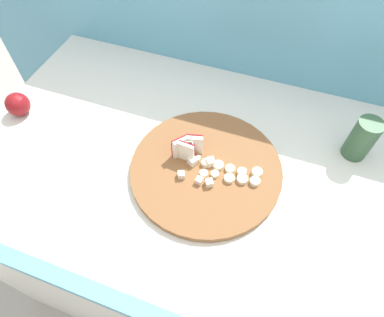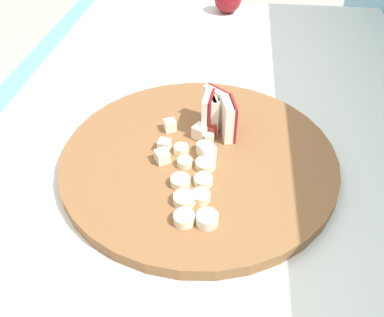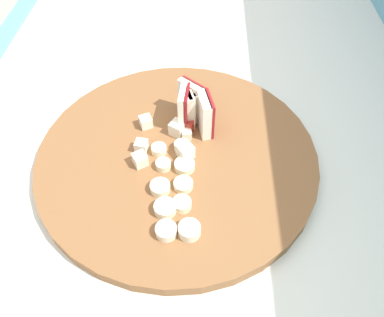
{
  "view_description": "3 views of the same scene",
  "coord_description": "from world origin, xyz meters",
  "px_view_note": "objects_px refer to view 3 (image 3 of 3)",
  "views": [
    {
      "loc": [
        0.06,
        -0.5,
        1.69
      ],
      "look_at": [
        -0.11,
        -0.03,
        0.99
      ],
      "focal_mm": 30.34,
      "sensor_mm": 36.0,
      "label": 1
    },
    {
      "loc": [
        0.4,
        0.03,
        1.34
      ],
      "look_at": [
        -0.03,
        -0.02,
        0.96
      ],
      "focal_mm": 37.63,
      "sensor_mm": 36.0,
      "label": 2
    },
    {
      "loc": [
        0.3,
        0.02,
        1.37
      ],
      "look_at": [
        -0.03,
        0.01,
        0.97
      ],
      "focal_mm": 34.84,
      "sensor_mm": 36.0,
      "label": 3
    }
  ],
  "objects_px": {
    "apple_wedge_fan": "(192,106)",
    "apple_dice_pile": "(170,137)",
    "cutting_board": "(177,156)",
    "banana_slice_rows": "(174,190)"
  },
  "relations": [
    {
      "from": "apple_wedge_fan",
      "to": "cutting_board",
      "type": "bearing_deg",
      "value": -16.79
    },
    {
      "from": "cutting_board",
      "to": "banana_slice_rows",
      "type": "xyz_separation_m",
      "value": [
        0.08,
        0.0,
        0.02
      ]
    },
    {
      "from": "apple_wedge_fan",
      "to": "apple_dice_pile",
      "type": "bearing_deg",
      "value": -34.76
    },
    {
      "from": "apple_wedge_fan",
      "to": "banana_slice_rows",
      "type": "xyz_separation_m",
      "value": [
        0.14,
        -0.02,
        -0.03
      ]
    },
    {
      "from": "banana_slice_rows",
      "to": "apple_dice_pile",
      "type": "bearing_deg",
      "value": -171.72
    },
    {
      "from": "apple_wedge_fan",
      "to": "banana_slice_rows",
      "type": "distance_m",
      "value": 0.15
    },
    {
      "from": "cutting_board",
      "to": "banana_slice_rows",
      "type": "bearing_deg",
      "value": 1.22
    },
    {
      "from": "apple_dice_pile",
      "to": "banana_slice_rows",
      "type": "relative_size",
      "value": 0.62
    },
    {
      "from": "apple_wedge_fan",
      "to": "apple_dice_pile",
      "type": "height_order",
      "value": "apple_wedge_fan"
    },
    {
      "from": "cutting_board",
      "to": "banana_slice_rows",
      "type": "height_order",
      "value": "banana_slice_rows"
    }
  ]
}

